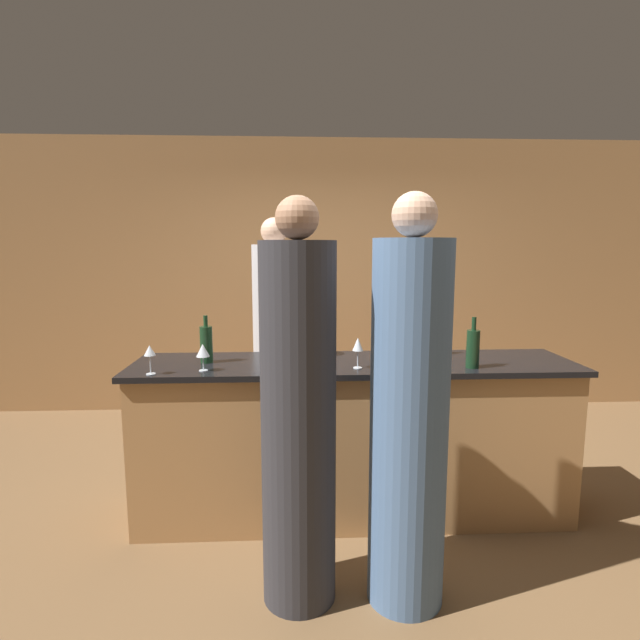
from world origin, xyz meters
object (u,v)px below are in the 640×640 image
object	(u,v)px
wine_bottle_2	(206,344)
wine_bottle_1	(473,348)
guest_0	(298,420)
guest_1	(409,420)
bartender	(276,350)
ice_bucket	(313,343)
wine_bottle_0	(431,338)

from	to	relation	value
wine_bottle_2	wine_bottle_1	bearing A→B (deg)	-7.58
guest_0	guest_1	size ratio (longest dim) A/B	0.99
bartender	wine_bottle_2	world-z (taller)	bartender
guest_0	ice_bucket	world-z (taller)	guest_0
wine_bottle_0	bartender	bearing A→B (deg)	147.31
guest_0	wine_bottle_1	xyz separation A→B (m)	(1.04, 0.58, 0.22)
bartender	guest_0	distance (m)	1.62
wine_bottle_0	wine_bottle_2	distance (m)	1.45
bartender	wine_bottle_1	xyz separation A→B (m)	(1.21, -1.03, 0.22)
bartender	wine_bottle_1	size ratio (longest dim) A/B	6.38
bartender	ice_bucket	bearing A→B (deg)	113.40
wine_bottle_0	wine_bottle_2	bearing A→B (deg)	-174.34
wine_bottle_1	ice_bucket	xyz separation A→B (m)	(-0.93, 0.39, -0.04)
ice_bucket	wine_bottle_2	bearing A→B (deg)	-165.09
wine_bottle_2	ice_bucket	xyz separation A→B (m)	(0.67, 0.18, -0.04)
ice_bucket	wine_bottle_0	bearing A→B (deg)	-2.60
wine_bottle_1	ice_bucket	size ratio (longest dim) A/B	1.85
wine_bottle_1	wine_bottle_2	bearing A→B (deg)	172.42
wine_bottle_0	wine_bottle_2	xyz separation A→B (m)	(-1.44, -0.14, 0.00)
guest_0	guest_1	xyz separation A→B (m)	(0.52, -0.03, 0.01)
guest_1	wine_bottle_1	world-z (taller)	guest_1
guest_0	wine_bottle_2	distance (m)	1.00
bartender	ice_bucket	size ratio (longest dim) A/B	11.80
guest_1	wine_bottle_2	xyz separation A→B (m)	(-1.08, 0.83, 0.21)
guest_0	wine_bottle_0	xyz separation A→B (m)	(0.88, 0.94, 0.22)
guest_1	wine_bottle_1	size ratio (longest dim) A/B	6.46
guest_1	wine_bottle_1	bearing A→B (deg)	50.04
guest_0	wine_bottle_1	distance (m)	1.21
guest_0	ice_bucket	bearing A→B (deg)	83.74
wine_bottle_2	bartender	bearing A→B (deg)	64.37
guest_1	wine_bottle_2	distance (m)	1.38
guest_1	guest_0	bearing A→B (deg)	176.15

